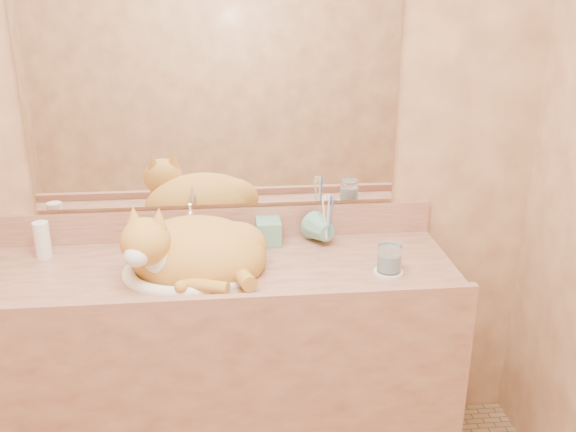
{
  "coord_description": "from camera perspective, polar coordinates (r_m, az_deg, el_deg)",
  "views": [
    {
      "loc": [
        0.03,
        -1.26,
        1.79
      ],
      "look_at": [
        0.23,
        0.7,
        1.04
      ],
      "focal_mm": 40.0,
      "sensor_mm": 36.0,
      "label": 1
    }
  ],
  "objects": [
    {
      "name": "cat",
      "position": [
        2.15,
        -8.61,
        -2.92
      ],
      "size": [
        0.54,
        0.48,
        0.25
      ],
      "primitive_type": null,
      "rotation": [
        0.0,
        0.0,
        -0.22
      ],
      "color": "#BB7A2B",
      "rests_on": "sink_basin"
    },
    {
      "name": "mirror",
      "position": [
        2.28,
        -6.57,
        10.61
      ],
      "size": [
        1.3,
        0.02,
        0.8
      ],
      "primitive_type": "cube",
      "color": "white",
      "rests_on": "wall_back"
    },
    {
      "name": "vanity_counter",
      "position": [
        2.41,
        -5.65,
        -13.8
      ],
      "size": [
        1.6,
        0.55,
        0.85
      ],
      "primitive_type": null,
      "color": "brown",
      "rests_on": "floor"
    },
    {
      "name": "faucet",
      "position": [
        2.3,
        -8.61,
        -1.24
      ],
      "size": [
        0.08,
        0.13,
        0.17
      ],
      "primitive_type": null,
      "rotation": [
        0.0,
        0.0,
        -0.34
      ],
      "color": "white",
      "rests_on": "vanity_counter"
    },
    {
      "name": "toothbrushes",
      "position": [
        2.3,
        3.57,
        -0.02
      ],
      "size": [
        0.03,
        0.03,
        0.2
      ],
      "primitive_type": null,
      "color": "white",
      "rests_on": "toothbrush_cup"
    },
    {
      "name": "lotion_bottle",
      "position": [
        2.4,
        -21.0,
        -2.01
      ],
      "size": [
        0.05,
        0.05,
        0.13
      ],
      "primitive_type": "cylinder",
      "color": "white",
      "rests_on": "vanity_counter"
    },
    {
      "name": "toothbrush_cup",
      "position": [
        2.33,
        3.54,
        -1.65
      ],
      "size": [
        0.14,
        0.14,
        0.1
      ],
      "primitive_type": "imported",
      "rotation": [
        0.0,
        0.0,
        0.41
      ],
      "color": "#66A38A",
      "rests_on": "vanity_counter"
    },
    {
      "name": "wall_back",
      "position": [
        2.32,
        -6.43,
        7.27
      ],
      "size": [
        2.4,
        0.02,
        2.5
      ],
      "primitive_type": "cube",
      "color": "#9A6746",
      "rests_on": "ground"
    },
    {
      "name": "soap_dispenser",
      "position": [
        2.3,
        -1.67,
        -0.59
      ],
      "size": [
        0.09,
        0.09,
        0.2
      ],
      "primitive_type": "imported",
      "rotation": [
        0.0,
        0.0,
        0.0
      ],
      "color": "#66A38A",
      "rests_on": "vanity_counter"
    },
    {
      "name": "sink_basin",
      "position": [
        2.15,
        -8.77,
        -3.29
      ],
      "size": [
        0.52,
        0.46,
        0.14
      ],
      "primitive_type": null,
      "rotation": [
        0.0,
        0.0,
        0.24
      ],
      "color": "white",
      "rests_on": "vanity_counter"
    },
    {
      "name": "saucer",
      "position": [
        2.17,
        8.92,
        -4.97
      ],
      "size": [
        0.1,
        0.1,
        0.01
      ],
      "primitive_type": "cylinder",
      "color": "white",
      "rests_on": "vanity_counter"
    },
    {
      "name": "water_glass",
      "position": [
        2.15,
        9.0,
        -3.73
      ],
      "size": [
        0.08,
        0.08,
        0.09
      ],
      "primitive_type": "cylinder",
      "color": "white",
      "rests_on": "saucer"
    }
  ]
}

